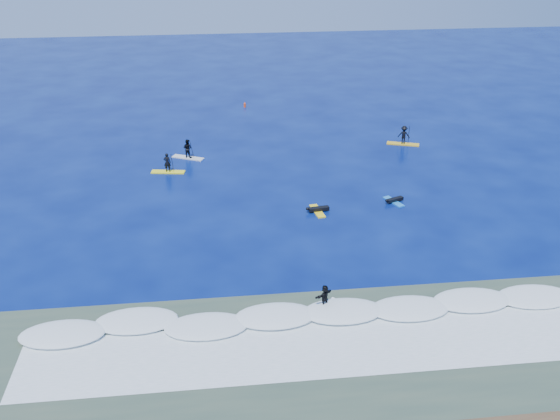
{
  "coord_description": "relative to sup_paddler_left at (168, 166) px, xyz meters",
  "views": [
    {
      "loc": [
        -6.17,
        -39.73,
        21.73
      ],
      "look_at": [
        -1.21,
        3.02,
        0.6
      ],
      "focal_mm": 40.0,
      "sensor_mm": 36.0,
      "label": 1
    }
  ],
  "objects": [
    {
      "name": "sup_paddler_right",
      "position": [
        23.21,
        4.67,
        0.22
      ],
      "size": [
        3.29,
        1.84,
        2.25
      ],
      "rotation": [
        0.0,
        0.0,
        -0.35
      ],
      "color": "gold",
      "rests_on": "ground"
    },
    {
      "name": "sup_paddler_left",
      "position": [
        0.0,
        0.0,
        0.0
      ],
      "size": [
        3.1,
        1.23,
        2.12
      ],
      "rotation": [
        0.0,
        0.0,
        -0.16
      ],
      "color": "#FEF31B",
      "rests_on": "ground"
    },
    {
      "name": "wave_surfer",
      "position": [
        10.23,
        -22.5,
        0.19
      ],
      "size": [
        2.03,
        1.7,
        1.52
      ],
      "rotation": [
        0.0,
        0.0,
        0.63
      ],
      "color": "white",
      "rests_on": "breaking_wave"
    },
    {
      "name": "marker_buoy",
      "position": [
        8.19,
        19.31,
        -0.37
      ],
      "size": [
        0.28,
        0.28,
        0.68
      ],
      "rotation": [
        0.0,
        0.0,
        0.02
      ],
      "color": "#EA4314",
      "rests_on": "ground"
    },
    {
      "name": "whitewater",
      "position": [
        10.22,
        -26.06,
        -0.66
      ],
      "size": [
        34.0,
        5.0,
        0.02
      ],
      "primitive_type": "cube",
      "color": "silver",
      "rests_on": "ground"
    },
    {
      "name": "shallow_water",
      "position": [
        10.22,
        -27.06,
        -0.66
      ],
      "size": [
        90.0,
        13.0,
        0.01
      ],
      "primitive_type": "cube",
      "color": "#334537",
      "rests_on": "ground"
    },
    {
      "name": "sup_paddler_center",
      "position": [
        1.74,
        3.33,
        0.15
      ],
      "size": [
        3.13,
        2.07,
        2.18
      ],
      "rotation": [
        0.0,
        0.0,
        -0.46
      ],
      "color": "silver",
      "rests_on": "ground"
    },
    {
      "name": "breaking_wave",
      "position": [
        10.22,
        -23.06,
        -0.66
      ],
      "size": [
        40.0,
        6.0,
        0.3
      ],
      "primitive_type": "cube",
      "color": "white",
      "rests_on": "ground"
    },
    {
      "name": "ground",
      "position": [
        10.22,
        -13.06,
        -0.66
      ],
      "size": [
        160.0,
        160.0,
        0.0
      ],
      "primitive_type": "plane",
      "color": "#040F4E",
      "rests_on": "ground"
    },
    {
      "name": "prone_paddler_near",
      "position": [
        12.06,
        -9.45,
        -0.49
      ],
      "size": [
        1.89,
        2.43,
        0.5
      ],
      "rotation": [
        0.0,
        0.0,
        1.72
      ],
      "color": "yellow",
      "rests_on": "ground"
    },
    {
      "name": "prone_paddler_far",
      "position": [
        18.5,
        -8.46,
        -0.51
      ],
      "size": [
        1.67,
        2.22,
        0.45
      ],
      "rotation": [
        0.0,
        0.0,
        1.96
      ],
      "color": "blue",
      "rests_on": "ground"
    }
  ]
}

